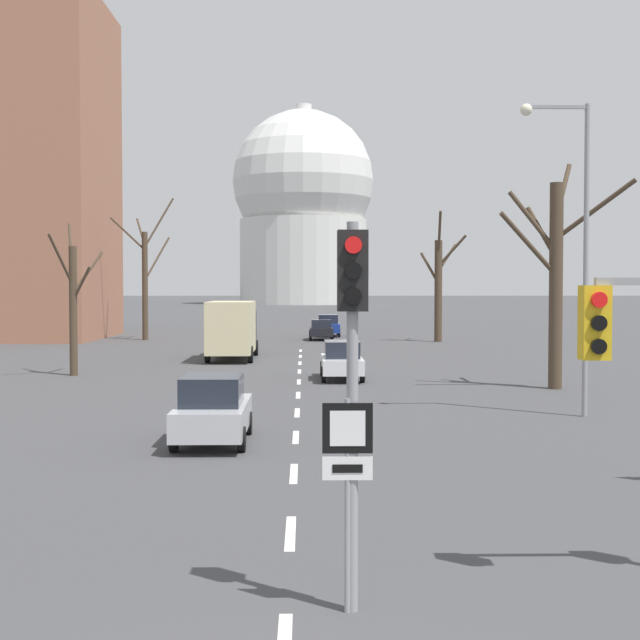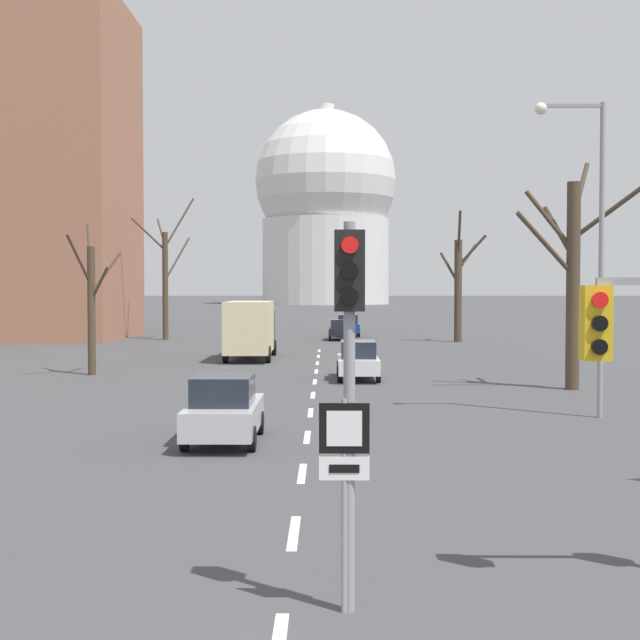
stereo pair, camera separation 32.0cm
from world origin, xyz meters
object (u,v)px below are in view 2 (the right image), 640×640
Objects in this scene: traffic_signal_centre_tall at (349,340)px; route_sign_post at (344,467)px; sedan_near_right at (224,409)px; delivery_truck at (251,328)px; sedan_far_left at (341,329)px; street_lamp_right at (590,228)px; sedan_near_left at (358,360)px; sedan_mid_centre at (348,325)px.

route_sign_post is (-0.06, -0.06, -1.51)m from traffic_signal_centre_tall.
delivery_truck is at bearing 93.51° from sedan_near_right.
route_sign_post reaches higher than sedan_far_left.
sedan_far_left is (0.68, 54.93, -2.48)m from traffic_signal_centre_tall.
sedan_near_left is (-6.51, 10.95, -4.82)m from street_lamp_right.
street_lamp_right is at bearing -59.27° from sedan_near_left.
sedan_far_left is at bearing 89.30° from traffic_signal_centre_tall.
traffic_signal_centre_tall is 0.65× the size of delivery_truck.
traffic_signal_centre_tall is 27.02m from sedan_near_left.
street_lamp_right is 13.62m from sedan_near_left.
route_sign_post is at bearing -92.28° from sedan_near_left.
traffic_signal_centre_tall is 17.79m from street_lamp_right.
traffic_signal_centre_tall is 12.16m from sedan_near_right.
sedan_far_left is at bearing 89.23° from route_sign_post.
sedan_near_right is (-10.37, -4.38, -4.80)m from street_lamp_right.
delivery_truck reaches higher than sedan_near_left.
street_lamp_right is at bearing 64.65° from route_sign_post.
sedan_far_left is (-0.34, 28.04, -0.04)m from sedan_near_left.
sedan_mid_centre reaches higher than sedan_near_right.
route_sign_post is 0.57× the size of sedan_mid_centre.
traffic_signal_centre_tall is 1.08× the size of sedan_near_left.
traffic_signal_centre_tall is 1.15× the size of sedan_near_right.
route_sign_post is at bearing -76.49° from sedan_near_right.
delivery_truck reaches higher than route_sign_post.
sedan_mid_centre is 0.63× the size of delivery_truck.
street_lamp_right is 2.30× the size of sedan_near_right.
delivery_truck is (-4.43, 37.31, -1.57)m from traffic_signal_centre_tall.
sedan_near_left is 0.96× the size of sedan_mid_centre.
sedan_near_right is at bearing -86.49° from delivery_truck.
delivery_truck is at bearing 96.67° from route_sign_post.
sedan_near_left is at bearing -62.42° from delivery_truck.
route_sign_post is at bearing -136.67° from traffic_signal_centre_tall.
sedan_near_left is 28.04m from sedan_far_left.
street_lamp_right reaches higher than traffic_signal_centre_tall.
sedan_near_left is 0.60× the size of delivery_truck.
delivery_truck is at bearing -104.25° from sedan_mid_centre.
street_lamp_right is 2.16× the size of sedan_near_left.
street_lamp_right is at bearing 64.75° from traffic_signal_centre_tall.
sedan_near_left is at bearing 75.84° from sedan_near_right.
traffic_signal_centre_tall is 37.61m from delivery_truck.
street_lamp_right is 2.08× the size of sedan_mid_centre.
delivery_truck is at bearing 96.77° from traffic_signal_centre_tall.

